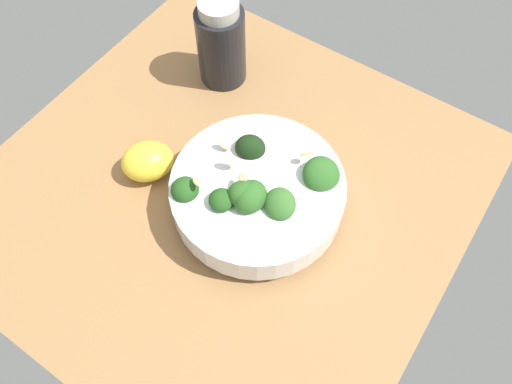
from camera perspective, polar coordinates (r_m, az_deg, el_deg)
ground_plane at (r=68.65cm, az=-3.28°, el=-0.35°), size 58.39×58.39×4.00cm
bowl_of_broccoli at (r=62.08cm, az=0.10°, el=-0.16°), size 20.96×20.96×8.80cm
lemon_wedge at (r=67.51cm, az=-11.84°, el=3.32°), size 8.63×8.48×4.86cm
bottle_tall at (r=74.58cm, az=-3.86°, el=16.04°), size 6.78×6.78×13.01cm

